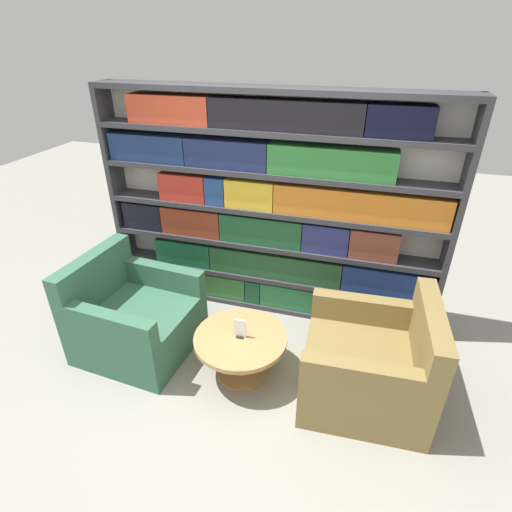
# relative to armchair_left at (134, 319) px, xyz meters

# --- Properties ---
(ground_plane) EXTENTS (14.00, 14.00, 0.00)m
(ground_plane) POSITION_rel_armchair_left_xyz_m (1.00, -0.33, -0.31)
(ground_plane) COLOR gray
(bookshelf) EXTENTS (3.32, 0.30, 2.20)m
(bookshelf) POSITION_rel_armchair_left_xyz_m (0.97, 1.00, 0.77)
(bookshelf) COLOR silver
(bookshelf) RESTS_ON ground_plane
(armchair_left) EXTENTS (1.01, 0.98, 0.90)m
(armchair_left) POSITION_rel_armchair_left_xyz_m (0.00, 0.00, 0.00)
(armchair_left) COLOR #336047
(armchair_left) RESTS_ON ground_plane
(armchair_right) EXTENTS (0.99, 0.95, 0.90)m
(armchair_right) POSITION_rel_armchair_left_xyz_m (2.09, -0.00, 0.00)
(armchair_right) COLOR olive
(armchair_right) RESTS_ON ground_plane
(coffee_table) EXTENTS (0.77, 0.77, 0.41)m
(coffee_table) POSITION_rel_armchair_left_xyz_m (1.05, -0.07, -0.01)
(coffee_table) COLOR #AD7F4C
(coffee_table) RESTS_ON ground_plane
(table_sign) EXTENTS (0.10, 0.06, 0.17)m
(table_sign) POSITION_rel_armchair_left_xyz_m (1.05, -0.07, 0.18)
(table_sign) COLOR black
(table_sign) RESTS_ON coffee_table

